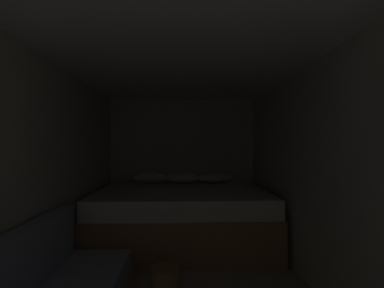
# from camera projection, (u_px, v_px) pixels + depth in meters

# --- Properties ---
(wall_back) EXTENTS (2.48, 0.05, 2.09)m
(wall_back) POSITION_uv_depth(u_px,v_px,m) (182.00, 162.00, 4.90)
(wall_back) COLOR beige
(wall_back) RESTS_ON ground
(wall_left) EXTENTS (0.05, 5.13, 2.09)m
(wall_left) POSITION_uv_depth(u_px,v_px,m) (26.00, 182.00, 2.27)
(wall_left) COLOR beige
(wall_left) RESTS_ON ground
(wall_right) EXTENTS (0.05, 5.13, 2.09)m
(wall_right) POSITION_uv_depth(u_px,v_px,m) (333.00, 180.00, 2.36)
(wall_right) COLOR beige
(wall_right) RESTS_ON ground
(ceiling_slab) EXTENTS (2.48, 5.13, 0.05)m
(ceiling_slab) POSITION_uv_depth(u_px,v_px,m) (182.00, 46.00, 2.32)
(ceiling_slab) COLOR white
(ceiling_slab) RESTS_ON wall_left
(bed) EXTENTS (2.26, 1.73, 0.90)m
(bed) POSITION_uv_depth(u_px,v_px,m) (182.00, 215.00, 3.98)
(bed) COLOR #9E7247
(bed) RESTS_ON ground
(wicker_basket) EXTENTS (0.26, 0.26, 0.25)m
(wicker_basket) POSITION_uv_depth(u_px,v_px,m) (165.00, 282.00, 2.57)
(wicker_basket) COLOR olive
(wicker_basket) RESTS_ON ground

